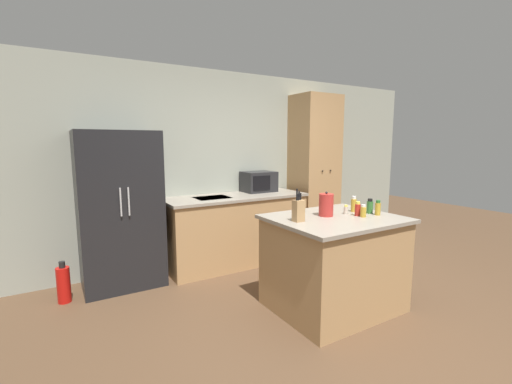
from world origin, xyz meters
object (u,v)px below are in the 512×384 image
Objects in this scene: refrigerator at (120,210)px; kettle at (326,205)px; spice_bottle_pale_salt at (358,209)px; spice_bottle_orange_cap at (346,210)px; spice_bottle_short_red at (370,207)px; fire_extinguisher at (64,284)px; pantry_cabinet at (314,172)px; microwave at (259,182)px; spice_bottle_tall_dark at (354,204)px; knife_block at (298,210)px; spice_bottle_amber_oil at (363,211)px; spice_bottle_green_herb at (378,208)px.

refrigerator is 2.28m from kettle.
spice_bottle_orange_cap is at bearing 103.64° from spice_bottle_pale_salt.
spice_bottle_short_red is 3.23m from fire_extinguisher.
pantry_cabinet reaches higher than kettle.
refrigerator reaches higher than fire_extinguisher.
fire_extinguisher is (-2.52, -0.28, -0.88)m from microwave.
spice_bottle_orange_cap is (1.88, -1.61, 0.08)m from refrigerator.
spice_bottle_pale_salt is (-0.12, -0.16, -0.01)m from spice_bottle_tall_dark.
spice_bottle_pale_salt is (0.65, -0.11, -0.04)m from knife_block.
refrigerator is at bearing 14.62° from fire_extinguisher.
spice_bottle_amber_oil is at bearing -116.46° from spice_bottle_tall_dark.
fire_extinguisher is at bearing -165.38° from refrigerator.
microwave is at bearing 90.17° from spice_bottle_amber_oil.
spice_bottle_orange_cap is at bearing -40.49° from refrigerator.
spice_bottle_tall_dark is 0.39m from kettle.
spice_bottle_green_herb is at bearing -22.01° from spice_bottle_pale_salt.
kettle is at bearing 172.74° from spice_bottle_orange_cap.
pantry_cabinet reaches higher than spice_bottle_green_herb.
pantry_cabinet reaches higher than spice_bottle_amber_oil.
kettle reaches higher than spice_bottle_green_herb.
pantry_cabinet is at bearing 62.39° from spice_bottle_tall_dark.
spice_bottle_green_herb is 0.31m from spice_bottle_orange_cap.
knife_block is (-1.61, -1.67, -0.15)m from pantry_cabinet.
pantry_cabinet is 1.92m from spice_bottle_short_red.
pantry_cabinet is 2.32m from knife_block.
pantry_cabinet is 14.32× the size of spice_bottle_tall_dark.
kettle reaches higher than fire_extinguisher.
spice_bottle_pale_salt is at bearing -9.45° from knife_block.
spice_bottle_green_herb is (2.11, -1.81, 0.11)m from refrigerator.
kettle is (-0.27, 0.22, 0.05)m from spice_bottle_amber_oil.
spice_bottle_amber_oil is (1.92, -1.80, 0.10)m from refrigerator.
spice_bottle_short_red is (0.08, -0.14, -0.01)m from spice_bottle_tall_dark.
spice_bottle_pale_salt is 0.32m from kettle.
spice_bottle_green_herb is 0.34× the size of fire_extinguisher.
spice_bottle_amber_oil is (0.65, -0.18, -0.05)m from knife_block.
knife_block is 0.68m from spice_bottle_amber_oil.
knife_block reaches higher than microwave.
pantry_cabinet is 2.03m from spice_bottle_pale_salt.
refrigerator is 19.28× the size of spice_bottle_orange_cap.
kettle is (-0.39, -0.01, 0.03)m from spice_bottle_tall_dark.
spice_bottle_amber_oil is at bearing -43.21° from refrigerator.
kettle is at bearing 7.21° from knife_block.
spice_bottle_tall_dark is at bearing 14.61° from spice_bottle_orange_cap.
spice_bottle_short_red is at bearing 24.65° from spice_bottle_amber_oil.
spice_bottle_orange_cap is (0.62, 0.02, -0.06)m from knife_block.
spice_bottle_orange_cap is (-0.03, 0.19, -0.01)m from spice_bottle_amber_oil.
spice_bottle_green_herb is at bearing -3.43° from spice_bottle_amber_oil.
kettle is 0.56× the size of fire_extinguisher.
knife_block is 0.38m from kettle.
knife_block reaches higher than spice_bottle_green_herb.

